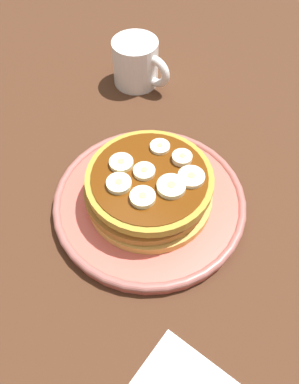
% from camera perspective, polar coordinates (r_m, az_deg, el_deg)
% --- Properties ---
extents(ground_plane, '(1.40, 1.40, 0.03)m').
position_cam_1_polar(ground_plane, '(0.56, 0.00, -2.92)').
color(ground_plane, '#422616').
extents(plate, '(0.26, 0.26, 0.02)m').
position_cam_1_polar(plate, '(0.54, 0.00, -1.42)').
color(plate, '#CC594C').
rests_on(plate, ground_plane).
extents(pancake_stack, '(0.17, 0.17, 0.05)m').
position_cam_1_polar(pancake_stack, '(0.51, -0.02, 0.67)').
color(pancake_stack, gold).
rests_on(pancake_stack, plate).
extents(banana_slice_0, '(0.03, 0.03, 0.01)m').
position_cam_1_polar(banana_slice_0, '(0.49, -1.00, 2.77)').
color(banana_slice_0, beige).
rests_on(banana_slice_0, pancake_stack).
extents(banana_slice_1, '(0.04, 0.04, 0.01)m').
position_cam_1_polar(banana_slice_1, '(0.48, 2.98, 0.55)').
color(banana_slice_1, '#EFEEC0').
rests_on(banana_slice_1, pancake_stack).
extents(banana_slice_2, '(0.03, 0.03, 0.01)m').
position_cam_1_polar(banana_slice_2, '(0.47, -1.01, -0.80)').
color(banana_slice_2, '#F5F1B7').
rests_on(banana_slice_2, pancake_stack).
extents(banana_slice_3, '(0.03, 0.03, 0.01)m').
position_cam_1_polar(banana_slice_3, '(0.52, 1.52, 6.57)').
color(banana_slice_3, '#F1ECC5').
rests_on(banana_slice_3, pancake_stack).
extents(banana_slice_4, '(0.03, 0.03, 0.01)m').
position_cam_1_polar(banana_slice_4, '(0.51, 4.75, 4.95)').
color(banana_slice_4, '#FCE4C0').
rests_on(banana_slice_4, pancake_stack).
extents(banana_slice_5, '(0.03, 0.03, 0.01)m').
position_cam_1_polar(banana_slice_5, '(0.48, -4.47, 1.20)').
color(banana_slice_5, '#EFF0C1').
rests_on(banana_slice_5, pancake_stack).
extents(banana_slice_6, '(0.03, 0.03, 0.01)m').
position_cam_1_polar(banana_slice_6, '(0.50, -4.13, 4.20)').
color(banana_slice_6, '#F5F1BA').
rests_on(banana_slice_6, pancake_stack).
extents(banana_slice_7, '(0.03, 0.03, 0.01)m').
position_cam_1_polar(banana_slice_7, '(0.49, 6.08, 2.15)').
color(banana_slice_7, '#FEF1C1').
rests_on(banana_slice_7, pancake_stack).
extents(coffee_mug, '(0.11, 0.08, 0.08)m').
position_cam_1_polar(coffee_mug, '(0.71, -1.81, 18.29)').
color(coffee_mug, white).
rests_on(coffee_mug, ground_plane).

